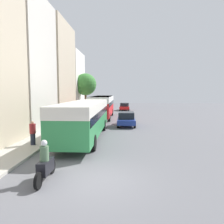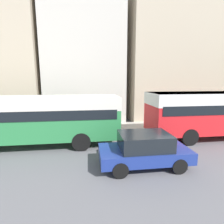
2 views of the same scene
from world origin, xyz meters
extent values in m
plane|color=slate|center=(0.00, 0.00, 0.00)|extent=(120.00, 120.00, 0.00)
cube|color=beige|center=(-8.84, 11.76, 6.18)|extent=(5.28, 6.94, 12.35)
cube|color=#BCAD93|center=(-9.15, 20.23, 6.30)|extent=(5.91, 8.57, 12.60)
cube|color=silver|center=(-9.52, 28.61, 5.16)|extent=(6.64, 7.63, 10.31)
cube|color=#2D8447|center=(-1.86, 8.04, 1.68)|extent=(2.55, 11.36, 2.36)
cube|color=silver|center=(-1.86, 8.04, 2.50)|extent=(2.58, 11.42, 0.71)
cube|color=black|center=(-1.86, 8.04, 1.97)|extent=(2.60, 10.91, 0.52)
cylinder|color=black|center=(-3.04, 11.56, 0.50)|extent=(0.28, 1.00, 1.00)
cylinder|color=black|center=(-0.69, 11.56, 0.50)|extent=(0.28, 1.00, 1.00)
cylinder|color=black|center=(-3.04, 4.51, 0.50)|extent=(0.28, 1.00, 1.00)
cylinder|color=black|center=(-0.69, 4.51, 0.50)|extent=(0.28, 1.00, 1.00)
cube|color=red|center=(-1.80, 21.09, 1.76)|extent=(2.54, 10.55, 2.51)
cube|color=white|center=(-1.80, 21.09, 2.63)|extent=(2.57, 10.60, 0.75)
cube|color=black|center=(-1.80, 21.09, 2.07)|extent=(2.60, 10.13, 0.55)
cylinder|color=black|center=(-2.97, 24.36, 0.50)|extent=(0.28, 1.00, 1.00)
cylinder|color=black|center=(-0.63, 24.36, 0.50)|extent=(0.28, 1.00, 1.00)
cylinder|color=black|center=(-2.97, 17.82, 0.50)|extent=(0.28, 1.00, 1.00)
cylinder|color=black|center=(-0.63, 17.82, 0.50)|extent=(0.28, 1.00, 1.00)
cube|color=black|center=(-2.02, -0.09, 0.59)|extent=(0.38, 1.10, 0.55)
cylinder|color=black|center=(-2.02, 0.71, 0.32)|extent=(0.10, 0.64, 0.64)
cylinder|color=black|center=(-2.02, -0.89, 0.32)|extent=(0.12, 0.64, 0.64)
cylinder|color=#4C6B4C|center=(-2.02, -0.19, 1.17)|extent=(0.36, 0.36, 0.60)
sphere|color=silver|center=(-2.02, -0.19, 1.60)|extent=(0.26, 0.26, 0.26)
cube|color=navy|center=(1.43, 14.37, 0.57)|extent=(1.84, 3.94, 0.50)
cube|color=black|center=(1.43, 14.37, 1.16)|extent=(1.62, 2.16, 0.67)
cylinder|color=black|center=(2.27, 13.15, 0.32)|extent=(0.22, 0.64, 0.64)
cylinder|color=black|center=(0.58, 13.15, 0.32)|extent=(0.22, 0.64, 0.64)
cylinder|color=black|center=(2.27, 15.59, 0.32)|extent=(0.22, 0.64, 0.64)
cylinder|color=black|center=(0.58, 15.59, 0.32)|extent=(0.22, 0.64, 0.64)
cube|color=red|center=(1.26, 33.64, 0.56)|extent=(1.82, 4.11, 0.48)
cube|color=black|center=(1.26, 33.64, 1.12)|extent=(1.60, 2.26, 0.65)
cylinder|color=black|center=(0.42, 34.92, 0.32)|extent=(0.22, 0.64, 0.64)
cylinder|color=black|center=(2.09, 34.92, 0.32)|extent=(0.22, 0.64, 0.64)
cylinder|color=black|center=(0.42, 32.37, 0.32)|extent=(0.22, 0.64, 0.64)
cylinder|color=black|center=(2.09, 32.37, 0.32)|extent=(0.22, 0.64, 0.64)
cylinder|color=#232838|center=(-5.13, 14.25, 0.56)|extent=(0.35, 0.35, 0.81)
cylinder|color=maroon|center=(-5.13, 14.25, 1.30)|extent=(0.43, 0.43, 0.68)
sphere|color=tan|center=(-5.13, 14.25, 1.75)|extent=(0.22, 0.22, 0.22)
cylinder|color=#232838|center=(-4.82, 5.23, 0.53)|extent=(0.32, 0.32, 0.76)
cylinder|color=maroon|center=(-4.82, 5.23, 1.23)|extent=(0.40, 0.40, 0.63)
sphere|color=tan|center=(-4.82, 5.23, 1.65)|extent=(0.21, 0.21, 0.21)
cylinder|color=brown|center=(-5.21, 27.39, 1.81)|extent=(0.36, 0.36, 3.31)
sphere|color=#387A33|center=(-5.21, 27.39, 4.82)|extent=(3.62, 3.62, 3.62)
camera|label=1|loc=(1.19, -8.64, 3.67)|focal=35.00mm
camera|label=2|loc=(8.45, 11.98, 3.75)|focal=28.00mm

